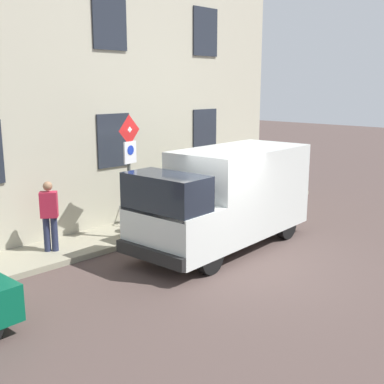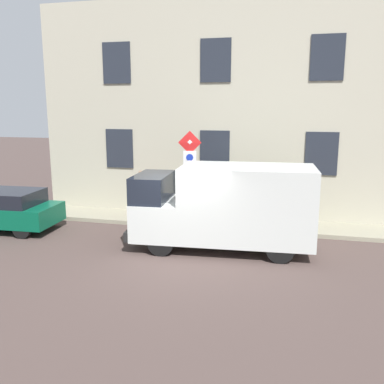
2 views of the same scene
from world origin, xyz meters
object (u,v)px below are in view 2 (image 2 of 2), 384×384
Objects in this scene: delivery_van at (226,205)px; litter_bin at (207,211)px; bicycle_purple at (232,210)px; parked_hatchback at (1,209)px; sign_post_stacked at (190,164)px; bicycle_blue at (255,211)px; pedestrian at (142,192)px; bicycle_green at (280,212)px.

litter_bin is (2.04, 0.99, -0.74)m from delivery_van.
bicycle_purple is at bearing -89.20° from delivery_van.
delivery_van reaches higher than parked_hatchback.
sign_post_stacked is 0.57× the size of delivery_van.
parked_hatchback is at bearing 23.13° from bicycle_blue.
pedestrian is at bearing -153.65° from parked_hatchback.
parked_hatchback is at bearing 156.81° from pedestrian.
sign_post_stacked is 3.61m from bicycle_green.
bicycle_green is 1.00× the size of bicycle_purple.
delivery_van is 7.83m from parked_hatchback.
delivery_van is 6.06× the size of litter_bin.
bicycle_blue is (2.82, -0.62, -0.82)m from delivery_van.
bicycle_green is 1.00× the size of pedestrian.
sign_post_stacked reaches higher than pedestrian.
pedestrian is at bearing 10.95° from bicycle_purple.
bicycle_green is (0.91, -3.04, -1.72)m from sign_post_stacked.
pedestrian is at bearing 73.25° from sign_post_stacked.
pedestrian reaches higher than bicycle_purple.
bicycle_green is 2.57m from litter_bin.
litter_bin is (1.90, -6.82, -0.14)m from parked_hatchback.
sign_post_stacked is 1.81× the size of bicycle_blue.
delivery_van is 1.34× the size of parked_hatchback.
pedestrian is (2.51, 3.57, -0.26)m from delivery_van.
sign_post_stacked is 3.45× the size of litter_bin.
litter_bin is at bearing 51.33° from bicycle_purple.
bicycle_blue is 1.00× the size of pedestrian.
delivery_van is at bearing 176.15° from parked_hatchback.
bicycle_purple is at bearing 3.53° from bicycle_green.
litter_bin is at bearing -62.53° from pedestrian.
bicycle_green is at bearing -174.47° from bicycle_blue.
sign_post_stacked is 1.81× the size of pedestrian.
parked_hatchback is at bearing -5.01° from delivery_van.
bicycle_blue is at bearing -48.09° from pedestrian.
bicycle_blue is at bearing -67.41° from sign_post_stacked.
parked_hatchback is 8.04m from bicycle_purple.
pedestrian is (-0.31, 3.34, 0.56)m from bicycle_purple.
sign_post_stacked is at bearing 39.86° from bicycle_purple.
pedestrian is at bearing -39.02° from delivery_van.
litter_bin is (-0.77, 2.45, 0.08)m from bicycle_green.
sign_post_stacked is 2.37m from bicycle_purple.
bicycle_green is 1.91× the size of litter_bin.
sign_post_stacked is at bearing 20.22° from bicycle_green.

